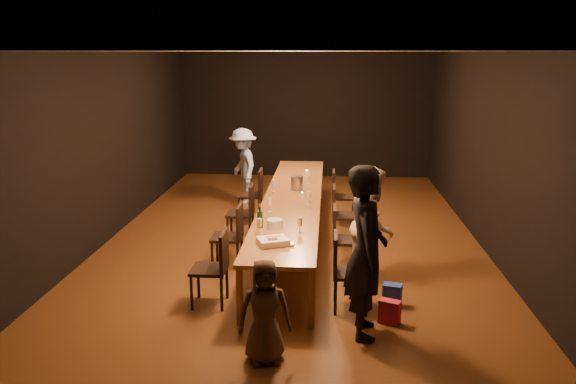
# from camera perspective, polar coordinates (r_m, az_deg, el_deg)

# --- Properties ---
(ground) EXTENTS (10.00, 10.00, 0.00)m
(ground) POSITION_cam_1_polar(r_m,az_deg,el_deg) (9.15, 0.45, -5.04)
(ground) COLOR #482112
(ground) RESTS_ON ground
(room_shell) EXTENTS (6.04, 10.04, 3.02)m
(room_shell) POSITION_cam_1_polar(r_m,az_deg,el_deg) (8.69, 0.48, 8.01)
(room_shell) COLOR black
(room_shell) RESTS_ON ground
(table) EXTENTS (0.90, 6.00, 0.75)m
(table) POSITION_cam_1_polar(r_m,az_deg,el_deg) (8.94, 0.46, -0.79)
(table) COLOR brown
(table) RESTS_ON ground
(chair_right_0) EXTENTS (0.42, 0.42, 0.93)m
(chair_right_0) POSITION_cam_1_polar(r_m,az_deg,el_deg) (6.73, 6.42, -8.11)
(chair_right_0) COLOR black
(chair_right_0) RESTS_ON ground
(chair_right_1) EXTENTS (0.42, 0.42, 0.93)m
(chair_right_1) POSITION_cam_1_polar(r_m,az_deg,el_deg) (7.85, 6.10, -4.81)
(chair_right_1) COLOR black
(chair_right_1) RESTS_ON ground
(chair_right_2) EXTENTS (0.42, 0.42, 0.93)m
(chair_right_2) POSITION_cam_1_polar(r_m,az_deg,el_deg) (9.00, 5.87, -2.34)
(chair_right_2) COLOR black
(chair_right_2) RESTS_ON ground
(chair_right_3) EXTENTS (0.42, 0.42, 0.93)m
(chair_right_3) POSITION_cam_1_polar(r_m,az_deg,el_deg) (10.15, 5.69, -0.43)
(chair_right_3) COLOR black
(chair_right_3) RESTS_ON ground
(chair_left_0) EXTENTS (0.42, 0.42, 0.93)m
(chair_left_0) POSITION_cam_1_polar(r_m,az_deg,el_deg) (6.87, -8.03, -7.69)
(chair_left_0) COLOR black
(chair_left_0) RESTS_ON ground
(chair_left_1) EXTENTS (0.42, 0.42, 0.93)m
(chair_left_1) POSITION_cam_1_polar(r_m,az_deg,el_deg) (7.97, -6.24, -4.52)
(chair_left_1) COLOR black
(chair_left_1) RESTS_ON ground
(chair_left_2) EXTENTS (0.42, 0.42, 0.93)m
(chair_left_2) POSITION_cam_1_polar(r_m,az_deg,el_deg) (9.10, -4.90, -2.12)
(chair_left_2) COLOR black
(chair_left_2) RESTS_ON ground
(chair_left_3) EXTENTS (0.42, 0.42, 0.93)m
(chair_left_3) POSITION_cam_1_polar(r_m,az_deg,el_deg) (10.25, -3.85, -0.26)
(chair_left_3) COLOR black
(chair_left_3) RESTS_ON ground
(woman_birthday) EXTENTS (0.47, 0.70, 1.88)m
(woman_birthday) POSITION_cam_1_polar(r_m,az_deg,el_deg) (6.01, 7.92, -6.06)
(woman_birthday) COLOR black
(woman_birthday) RESTS_ON ground
(woman_tan) EXTENTS (0.73, 0.86, 1.56)m
(woman_tan) POSITION_cam_1_polar(r_m,az_deg,el_deg) (7.48, 8.54, -3.32)
(woman_tan) COLOR beige
(woman_tan) RESTS_ON ground
(man_blue) EXTENTS (0.92, 1.13, 1.53)m
(man_blue) POSITION_cam_1_polar(r_m,az_deg,el_deg) (11.32, -4.59, 2.65)
(man_blue) COLOR #93B4E3
(man_blue) RESTS_ON ground
(child) EXTENTS (0.58, 0.44, 1.06)m
(child) POSITION_cam_1_polar(r_m,az_deg,el_deg) (5.60, -2.39, -12.02)
(child) COLOR #443426
(child) RESTS_ON ground
(gift_bag_red) EXTENTS (0.27, 0.21, 0.28)m
(gift_bag_red) POSITION_cam_1_polar(r_m,az_deg,el_deg) (6.58, 10.28, -11.89)
(gift_bag_red) COLOR #B91B39
(gift_bag_red) RESTS_ON ground
(gift_bag_blue) EXTENTS (0.25, 0.20, 0.28)m
(gift_bag_blue) POSITION_cam_1_polar(r_m,az_deg,el_deg) (7.00, 10.54, -10.25)
(gift_bag_blue) COLOR #2840AE
(gift_bag_blue) RESTS_ON ground
(birthday_cake) EXTENTS (0.42, 0.38, 0.08)m
(birthday_cake) POSITION_cam_1_polar(r_m,az_deg,el_deg) (6.73, -1.55, -5.05)
(birthday_cake) COLOR white
(birthday_cake) RESTS_ON table
(plate_stack) EXTENTS (0.25, 0.25, 0.12)m
(plate_stack) POSITION_cam_1_polar(r_m,az_deg,el_deg) (7.35, -1.35, -3.24)
(plate_stack) COLOR white
(plate_stack) RESTS_ON table
(champagne_bottle) EXTENTS (0.09, 0.09, 0.32)m
(champagne_bottle) POSITION_cam_1_polar(r_m,az_deg,el_deg) (7.35, -2.87, -2.42)
(champagne_bottle) COLOR black
(champagne_bottle) RESTS_ON table
(ice_bucket) EXTENTS (0.21, 0.21, 0.22)m
(ice_bucket) POSITION_cam_1_polar(r_m,az_deg,el_deg) (9.42, 0.92, 0.97)
(ice_bucket) COLOR #A3A3A7
(ice_bucket) RESTS_ON table
(wineglass_0) EXTENTS (0.06, 0.06, 0.21)m
(wineglass_0) POSITION_cam_1_polar(r_m,az_deg,el_deg) (7.10, -2.91, -3.51)
(wineglass_0) COLOR beige
(wineglass_0) RESTS_ON table
(wineglass_1) EXTENTS (0.06, 0.06, 0.21)m
(wineglass_1) POSITION_cam_1_polar(r_m,az_deg,el_deg) (7.14, 1.21, -3.40)
(wineglass_1) COLOR beige
(wineglass_1) RESTS_ON table
(wineglass_2) EXTENTS (0.06, 0.06, 0.21)m
(wineglass_2) POSITION_cam_1_polar(r_m,az_deg,el_deg) (8.08, -1.88, -1.30)
(wineglass_2) COLOR silver
(wineglass_2) RESTS_ON table
(wineglass_3) EXTENTS (0.06, 0.06, 0.21)m
(wineglass_3) POSITION_cam_1_polar(r_m,az_deg,el_deg) (8.46, 2.09, -0.60)
(wineglass_3) COLOR beige
(wineglass_3) RESTS_ON table
(wineglass_4) EXTENTS (0.06, 0.06, 0.21)m
(wineglass_4) POSITION_cam_1_polar(r_m,az_deg,el_deg) (9.24, -1.42, 0.66)
(wineglass_4) COLOR silver
(wineglass_4) RESTS_ON table
(wineglass_5) EXTENTS (0.06, 0.06, 0.21)m
(wineglass_5) POSITION_cam_1_polar(r_m,az_deg,el_deg) (9.82, 2.20, 1.46)
(wineglass_5) COLOR silver
(wineglass_5) RESTS_ON table
(tealight_near) EXTENTS (0.05, 0.05, 0.03)m
(tealight_near) POSITION_cam_1_polar(r_m,az_deg,el_deg) (6.69, 0.44, -5.39)
(tealight_near) COLOR #B2B7B2
(tealight_near) RESTS_ON table
(tealight_mid) EXTENTS (0.05, 0.05, 0.03)m
(tealight_mid) POSITION_cam_1_polar(r_m,az_deg,el_deg) (9.07, 1.47, -0.16)
(tealight_mid) COLOR #B2B7B2
(tealight_mid) RESTS_ON table
(tealight_far) EXTENTS (0.05, 0.05, 0.03)m
(tealight_far) POSITION_cam_1_polar(r_m,az_deg,el_deg) (10.76, 1.92, 2.11)
(tealight_far) COLOR #B2B7B2
(tealight_far) RESTS_ON table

